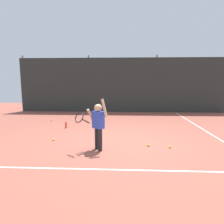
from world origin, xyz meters
The scene contains 13 objects.
ground_plane centered at (0.00, 0.00, 0.00)m, with size 20.00×20.00×0.00m, color #9E5142.
court_line_baseline centered at (0.00, -1.93, 0.00)m, with size 9.00×0.05×0.00m, color white.
court_line_sideline centered at (3.01, 1.00, 0.00)m, with size 0.05×9.00×0.00m, color white.
back_fence_windscreen centered at (0.00, 5.68, 1.52)m, with size 11.69×0.08×3.04m, color #282D2B.
fence_post_0 centered at (-5.69, 5.74, 1.60)m, with size 0.09×0.09×3.19m, color slate.
fence_post_1 centered at (-1.90, 5.74, 1.60)m, with size 0.09×0.09×3.19m, color slate.
fence_post_2 centered at (1.90, 5.74, 1.60)m, with size 0.09×0.09×3.19m, color slate.
tennis_player centered at (-0.63, -0.76, 0.73)m, with size 0.89×0.51×1.35m.
water_bottle centered at (-2.14, 1.61, 0.11)m, with size 0.07×0.07×0.22m, color #D83F33.
tennis_ball_0 centered at (-2.06, -0.03, 0.03)m, with size 0.07×0.07×0.07m, color #CCE033.
tennis_ball_1 centered at (1.29, -0.53, 0.03)m, with size 0.07×0.07×0.07m, color #CCE033.
tennis_ball_2 centered at (-3.14, 2.89, 0.03)m, with size 0.07×0.07×0.07m, color #CCE033.
tennis_ball_3 centered at (0.73, -0.40, 0.03)m, with size 0.07×0.07×0.07m, color #CCE033.
Camera 1 is at (-0.01, -5.78, 1.80)m, focal length 32.21 mm.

